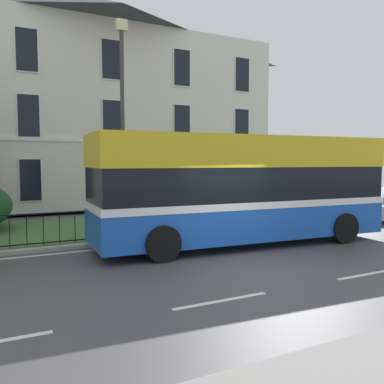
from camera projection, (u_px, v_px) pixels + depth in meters
name	position (u px, v px, depth m)	size (l,w,h in m)	color
ground_plane	(227.00, 257.00, 11.18)	(60.00, 56.00, 0.18)	#464449
georgian_townhouse	(89.00, 101.00, 24.36)	(19.78, 9.33, 12.06)	silver
iron_verge_railing	(177.00, 219.00, 13.98)	(16.88, 0.04, 0.97)	black
single_decker_bus	(242.00, 188.00, 12.75)	(9.41, 3.11, 3.34)	blue
street_lamp_post	(123.00, 113.00, 13.93)	(0.36, 0.24, 7.19)	#333338
litter_bin	(253.00, 210.00, 15.92)	(0.53, 0.53, 1.12)	black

